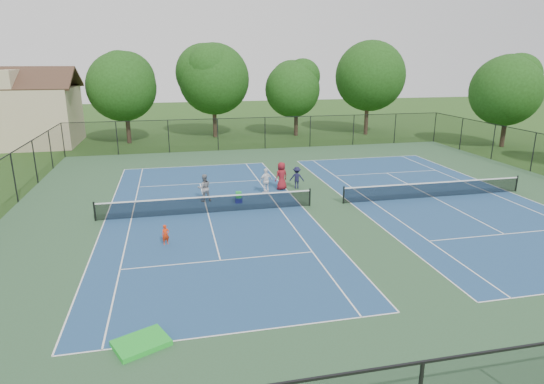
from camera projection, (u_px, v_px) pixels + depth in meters
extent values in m
plane|color=#234716|center=(327.00, 205.00, 26.88)|extent=(140.00, 140.00, 0.00)
cube|color=#2D5130|center=(327.00, 205.00, 26.88)|extent=(36.00, 36.00, 0.01)
cube|color=navy|center=(208.00, 213.00, 25.42)|extent=(10.97, 23.77, 0.00)
cube|color=white|center=(195.00, 166.00, 36.56)|extent=(10.97, 0.06, 0.00)
cube|color=white|center=(240.00, 333.00, 14.29)|extent=(10.97, 0.06, 0.00)
cube|color=white|center=(105.00, 220.00, 24.28)|extent=(0.06, 23.77, 0.00)
cube|color=white|center=(302.00, 206.00, 26.56)|extent=(0.06, 23.77, 0.00)
cube|color=white|center=(131.00, 218.00, 24.57)|extent=(0.06, 23.77, 0.00)
cube|color=white|center=(279.00, 208.00, 26.28)|extent=(0.06, 23.77, 0.00)
cube|color=white|center=(200.00, 184.00, 31.42)|extent=(8.23, 0.06, 0.00)
cube|color=white|center=(220.00, 260.00, 19.43)|extent=(8.23, 0.06, 0.00)
cube|color=white|center=(208.00, 213.00, 25.42)|extent=(0.06, 12.80, 0.00)
cylinder|color=black|center=(95.00, 211.00, 24.04)|extent=(0.10, 0.10, 1.07)
cylinder|color=black|center=(310.00, 197.00, 26.51)|extent=(0.10, 0.10, 1.07)
cube|color=black|center=(207.00, 205.00, 25.29)|extent=(11.90, 0.01, 0.90)
cube|color=white|center=(207.00, 197.00, 25.16)|extent=(11.90, 0.04, 0.07)
cube|color=navy|center=(433.00, 197.00, 28.34)|extent=(10.97, 23.77, 0.00)
cube|color=white|center=(358.00, 158.00, 39.47)|extent=(10.97, 0.06, 0.00)
cube|color=white|center=(351.00, 203.00, 27.19)|extent=(0.06, 23.77, 0.00)
cube|color=white|center=(509.00, 192.00, 29.48)|extent=(0.06, 23.77, 0.00)
cube|color=white|center=(372.00, 201.00, 27.48)|extent=(0.06, 23.77, 0.00)
cube|color=white|center=(491.00, 193.00, 29.19)|extent=(0.06, 23.77, 0.00)
cube|color=white|center=(387.00, 173.00, 34.33)|extent=(8.23, 0.06, 0.00)
cube|color=white|center=(504.00, 234.00, 22.34)|extent=(8.23, 0.06, 0.00)
cube|color=white|center=(433.00, 197.00, 28.33)|extent=(0.06, 12.80, 0.00)
cylinder|color=black|center=(344.00, 195.00, 26.95)|extent=(0.10, 0.10, 1.07)
cylinder|color=black|center=(517.00, 184.00, 29.43)|extent=(0.10, 0.10, 1.07)
cube|color=black|center=(434.00, 190.00, 28.21)|extent=(11.90, 0.01, 0.90)
cube|color=white|center=(435.00, 183.00, 28.07)|extent=(11.90, 0.04, 0.07)
cylinder|color=black|center=(63.00, 140.00, 39.58)|extent=(0.08, 0.08, 3.00)
cylinder|color=black|center=(117.00, 138.00, 40.52)|extent=(0.08, 0.08, 3.00)
cylinder|color=black|center=(169.00, 137.00, 41.45)|extent=(0.08, 0.08, 3.00)
cylinder|color=black|center=(218.00, 135.00, 42.39)|extent=(0.08, 0.08, 3.00)
cylinder|color=black|center=(265.00, 133.00, 43.32)|extent=(0.08, 0.08, 3.00)
cylinder|color=black|center=(310.00, 132.00, 44.26)|extent=(0.08, 0.08, 3.00)
cylinder|color=black|center=(353.00, 130.00, 45.20)|extent=(0.08, 0.08, 3.00)
cylinder|color=black|center=(395.00, 129.00, 46.13)|extent=(0.08, 0.08, 3.00)
cylinder|color=black|center=(435.00, 127.00, 47.07)|extent=(0.08, 0.08, 3.00)
cylinder|color=black|center=(533.00, 152.00, 34.42)|extent=(0.08, 0.08, 3.00)
cylinder|color=black|center=(14.00, 178.00, 26.93)|extent=(0.08, 0.08, 3.00)
cylinder|color=black|center=(493.00, 142.00, 38.64)|extent=(0.08, 0.08, 3.00)
cylinder|color=black|center=(35.00, 162.00, 31.15)|extent=(0.08, 0.08, 3.00)
cylinder|color=black|center=(461.00, 134.00, 42.85)|extent=(0.08, 0.08, 3.00)
cylinder|color=black|center=(51.00, 150.00, 35.36)|extent=(0.08, 0.08, 3.00)
cube|color=black|center=(265.00, 133.00, 43.32)|extent=(36.00, 0.01, 3.00)
cube|color=black|center=(265.00, 117.00, 42.90)|extent=(36.00, 0.05, 0.05)
cylinder|color=#2D2116|center=(128.00, 125.00, 46.13)|extent=(0.44, 0.44, 3.78)
sphere|color=#1A3D10|center=(125.00, 87.00, 45.07)|extent=(6.80, 6.80, 6.80)
sphere|color=#1A3D10|center=(124.00, 80.00, 44.89)|extent=(5.58, 5.58, 5.58)
sphere|color=#1A3D10|center=(123.00, 73.00, 44.70)|extent=(4.35, 4.35, 4.35)
cylinder|color=#2D2116|center=(215.00, 118.00, 49.83)|extent=(0.44, 0.44, 4.14)
sphere|color=#1A3D10|center=(213.00, 79.00, 48.66)|extent=(7.60, 7.60, 7.60)
sphere|color=#1A3D10|center=(213.00, 73.00, 48.48)|extent=(6.23, 6.23, 6.23)
sphere|color=#1A3D10|center=(213.00, 67.00, 48.31)|extent=(4.86, 4.86, 4.86)
cylinder|color=#2D2116|center=(296.00, 120.00, 50.86)|extent=(0.44, 0.44, 3.42)
sphere|color=#1A3D10|center=(296.00, 90.00, 49.92)|extent=(6.00, 6.00, 6.00)
sphere|color=#1A3D10|center=(297.00, 83.00, 49.72)|extent=(4.92, 4.92, 4.92)
sphere|color=#1A3D10|center=(297.00, 76.00, 49.52)|extent=(3.84, 3.84, 3.84)
cylinder|color=#2D2116|center=(366.00, 115.00, 51.46)|extent=(0.44, 0.44, 4.32)
sphere|color=#1A3D10|center=(369.00, 76.00, 50.25)|extent=(7.80, 7.80, 7.80)
sphere|color=#1A3D10|center=(369.00, 71.00, 50.08)|extent=(6.40, 6.40, 6.40)
sphere|color=#1A3D10|center=(369.00, 65.00, 49.91)|extent=(4.99, 4.99, 4.99)
cylinder|color=#2D2116|center=(504.00, 128.00, 44.28)|extent=(0.44, 0.44, 3.60)
sphere|color=#1A3D10|center=(509.00, 91.00, 43.26)|extent=(6.60, 6.60, 6.60)
sphere|color=#1A3D10|center=(510.00, 83.00, 43.07)|extent=(5.41, 5.41, 5.41)
sphere|color=#1A3D10|center=(511.00, 76.00, 42.88)|extent=(4.22, 4.22, 4.22)
cube|color=tan|center=(22.00, 117.00, 44.73)|extent=(10.00, 8.00, 5.60)
cube|color=tan|center=(16.00, 79.00, 43.70)|extent=(1.20, 8.00, 1.76)
cube|color=#422B1E|center=(9.00, 79.00, 41.80)|extent=(10.80, 4.10, 2.15)
cube|color=#422B1E|center=(22.00, 77.00, 45.54)|extent=(10.80, 4.10, 2.15)
imported|color=red|center=(166.00, 235.00, 21.00)|extent=(0.41, 0.34, 0.96)
imported|color=gray|center=(204.00, 188.00, 27.32)|extent=(0.89, 0.74, 1.69)
imported|color=white|center=(266.00, 181.00, 28.94)|extent=(1.04, 0.70, 1.64)
imported|color=#181836|center=(297.00, 178.00, 30.11)|extent=(1.07, 0.80, 1.47)
imported|color=maroon|center=(281.00, 176.00, 29.79)|extent=(1.05, 0.88, 1.84)
cube|color=navy|center=(239.00, 200.00, 27.19)|extent=(0.44, 0.33, 0.32)
cube|color=green|center=(239.00, 195.00, 27.09)|extent=(0.36, 0.31, 0.38)
cube|color=green|center=(141.00, 343.00, 13.64)|extent=(1.87, 1.67, 0.16)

